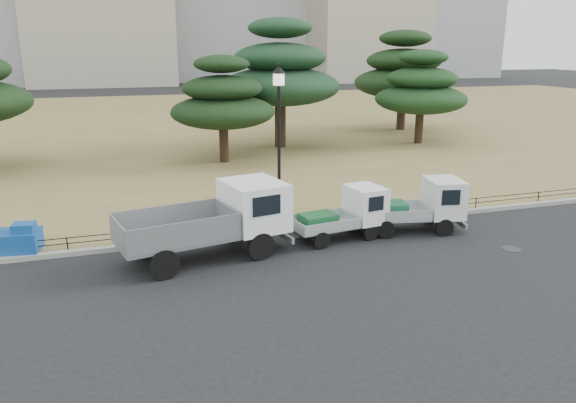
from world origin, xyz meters
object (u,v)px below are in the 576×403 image
object	(u,v)px
truck_large	(214,218)
tarp_pile	(17,240)
street_lamp	(279,121)
truck_kei_rear	(419,206)
truck_kei_front	(345,214)

from	to	relation	value
truck_large	tarp_pile	distance (m)	6.16
truck_large	street_lamp	bearing A→B (deg)	22.68
street_lamp	tarp_pile	world-z (taller)	street_lamp
truck_kei_rear	tarp_pile	xyz separation A→B (m)	(-13.06, 1.72, -0.40)
truck_large	tarp_pile	world-z (taller)	truck_large
street_lamp	truck_large	bearing A→B (deg)	-145.94
street_lamp	truck_kei_rear	bearing A→B (deg)	-17.97
truck_kei_rear	tarp_pile	size ratio (longest dim) A/B	2.47
truck_large	truck_kei_rear	world-z (taller)	truck_large
street_lamp	truck_kei_front	bearing A→B (deg)	-36.33
truck_large	truck_kei_rear	xyz separation A→B (m)	(7.28, 0.28, -0.32)
tarp_pile	street_lamp	bearing A→B (deg)	-1.45
truck_large	truck_kei_rear	distance (m)	7.29
truck_kei_front	tarp_pile	size ratio (longest dim) A/B	2.23
truck_large	truck_kei_front	xyz separation A→B (m)	(4.53, 0.39, -0.39)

